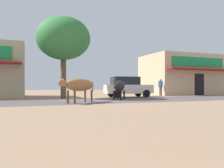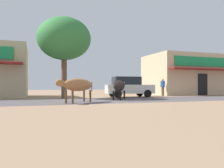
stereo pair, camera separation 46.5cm
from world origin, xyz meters
The scene contains 8 objects.
ground centered at (0.00, 0.00, 0.00)m, with size 80.00×80.00×0.00m, color #99795C.
asphalt_road centered at (0.00, 0.00, 0.00)m, with size 72.00×5.34×0.00m, color #554D50.
storefront_right_club centered at (11.07, 6.80, 2.10)m, with size 7.74×6.18×4.18m.
roadside_tree centered at (-2.29, 2.76, 4.26)m, with size 3.81×3.81×5.81m.
parked_hatchback_car centered at (2.94, 3.25, 0.84)m, with size 3.89×2.07×1.64m.
cow_near_brown centered at (-2.09, -1.49, 0.95)m, with size 2.47×2.16×1.31m.
cow_far_dark centered at (1.00, 0.32, 0.90)m, with size 1.88×2.60×1.27m.
pedestrian_by_shop centered at (6.76, 4.23, 0.91)m, with size 0.48×0.61×1.57m.
Camera 2 is at (-4.29, -13.38, 0.90)m, focal length 35.70 mm.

